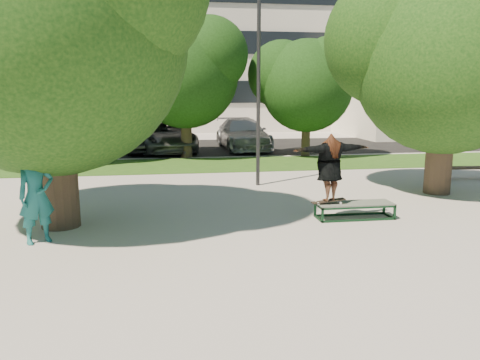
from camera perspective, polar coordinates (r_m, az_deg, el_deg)
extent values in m
plane|color=#9C958F|center=(10.10, 1.91, -6.23)|extent=(120.00, 120.00, 0.00)
cube|color=#1A4112|center=(19.42, -0.30, 1.95)|extent=(30.00, 4.00, 0.02)
cube|color=black|center=(25.73, -4.62, 4.03)|extent=(40.00, 8.00, 0.01)
cylinder|color=#38281E|center=(10.86, -21.47, 2.87)|extent=(0.84, 0.84, 3.20)
sphere|color=black|center=(10.84, -22.38, 15.91)|extent=(5.80, 5.80, 5.80)
cylinder|color=#38281E|center=(14.79, 23.22, 4.21)|extent=(0.76, 0.76, 3.00)
sphere|color=black|center=(14.75, 23.88, 13.04)|extent=(5.20, 5.20, 5.20)
sphere|color=black|center=(14.85, 18.00, 15.91)|extent=(3.90, 3.90, 3.90)
cylinder|color=#38281E|center=(21.09, -21.65, 5.70)|extent=(0.44, 0.44, 2.80)
sphere|color=black|center=(21.04, -22.04, 11.29)|extent=(4.40, 4.40, 4.40)
sphere|color=black|center=(21.97, -24.60, 12.48)|extent=(3.30, 3.30, 3.30)
sphere|color=black|center=(20.45, -19.70, 13.65)|extent=(3.08, 3.08, 3.08)
cylinder|color=#38281E|center=(21.56, -6.58, 6.72)|extent=(0.50, 0.50, 3.00)
sphere|color=black|center=(21.53, -6.71, 12.63)|extent=(4.80, 4.80, 4.80)
sphere|color=black|center=(22.27, -9.99, 14.02)|extent=(3.60, 3.60, 3.60)
sphere|color=black|center=(21.17, -3.69, 14.99)|extent=(3.36, 3.36, 3.36)
cylinder|color=#38281E|center=(21.98, 8.04, 6.24)|extent=(0.40, 0.40, 2.60)
sphere|color=black|center=(21.92, 8.18, 11.28)|extent=(4.20, 4.20, 4.20)
sphere|color=black|center=(22.27, 5.08, 12.68)|extent=(3.15, 3.15, 3.15)
sphere|color=black|center=(21.84, 10.99, 13.13)|extent=(2.94, 2.94, 2.94)
cylinder|color=#2D2D30|center=(14.76, 2.26, 10.88)|extent=(0.12, 0.12, 6.00)
cube|color=#BCB7AE|center=(41.81, -9.30, 17.41)|extent=(30.00, 14.00, 16.00)
cube|color=black|center=(34.44, -9.15, 10.57)|extent=(27.60, 0.12, 1.60)
cube|color=black|center=(34.63, -9.33, 16.37)|extent=(27.60, 0.12, 1.60)
cube|color=silver|center=(37.21, 23.98, 11.34)|extent=(15.00, 10.00, 8.00)
cube|color=#475147|center=(11.33, 13.82, -2.78)|extent=(1.80, 0.60, 0.03)
cylinder|color=white|center=(10.94, 9.52, -2.87)|extent=(0.06, 0.03, 0.06)
cylinder|color=white|center=(11.08, 9.26, -2.68)|extent=(0.06, 0.03, 0.06)
cylinder|color=white|center=(11.11, 12.17, -2.75)|extent=(0.06, 0.03, 0.06)
cylinder|color=white|center=(11.26, 11.88, -2.56)|extent=(0.06, 0.03, 0.06)
cube|color=black|center=(11.09, 10.72, -2.51)|extent=(0.78, 0.20, 0.10)
imported|color=brown|center=(10.94, 10.86, 1.53)|extent=(1.98, 0.88, 1.56)
imported|color=#1B6666|center=(9.94, -23.58, -1.77)|extent=(0.82, 0.75, 1.89)
cube|color=#4D3C2E|center=(17.53, 23.28, 0.71)|extent=(0.14, 0.14, 0.36)
cube|color=#4D3C2E|center=(17.97, 26.13, 1.36)|extent=(2.72, 0.57, 0.07)
imported|color=#B4B4B9|center=(24.89, -14.63, 5.21)|extent=(2.08, 4.48, 1.49)
imported|color=black|center=(23.93, -11.88, 5.19)|extent=(2.32, 4.87, 1.54)
imported|color=#5B5B60|center=(23.82, -9.16, 5.25)|extent=(3.47, 5.89, 1.54)
imported|color=#A4A5A8|center=(24.67, 0.33, 5.63)|extent=(2.53, 5.60, 1.59)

